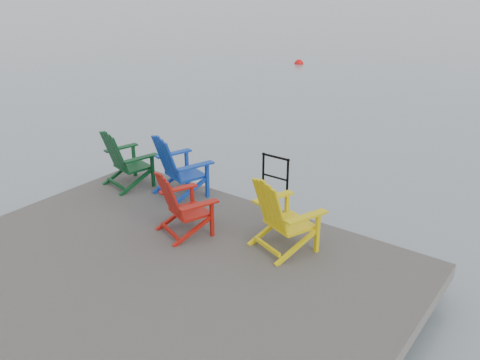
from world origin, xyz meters
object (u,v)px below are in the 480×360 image
Objects in this scene: handrail at (275,178)px; chair_yellow at (282,214)px; chair_blue at (178,165)px; chair_green at (125,158)px; chair_red at (182,203)px; buoy_b at (299,64)px.

handrail is 1.19m from chair_yellow.
chair_blue reaches higher than chair_yellow.
chair_blue is 1.02× the size of chair_yellow.
handrail is 0.85× the size of chair_blue.
chair_green is 2.05m from chair_red.
chair_red is 2.34× the size of buoy_b.
buoy_b is at bearing 139.85° from chair_yellow.
buoy_b is at bearing 122.27° from chair_green.
chair_green is at bearing -163.52° from chair_yellow.
chair_red is at bearing -26.74° from chair_blue.
chair_blue is at bearing 26.55° from chair_green.
handrail is 2.22× the size of buoy_b.
chair_yellow reaches higher than handrail.
chair_yellow is (3.29, -0.22, 0.02)m from chair_green.
chair_blue is (1.00, 0.24, 0.03)m from chair_green.
handrail is at bearing 147.62° from chair_yellow.
chair_blue is 2.34m from chair_yellow.
chair_yellow is at bearing 40.18° from chair_red.
chair_green reaches higher than buoy_b.
handrail is at bearing -61.11° from buoy_b.
chair_green is 0.95× the size of chair_blue.
chair_blue reaches higher than buoy_b.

